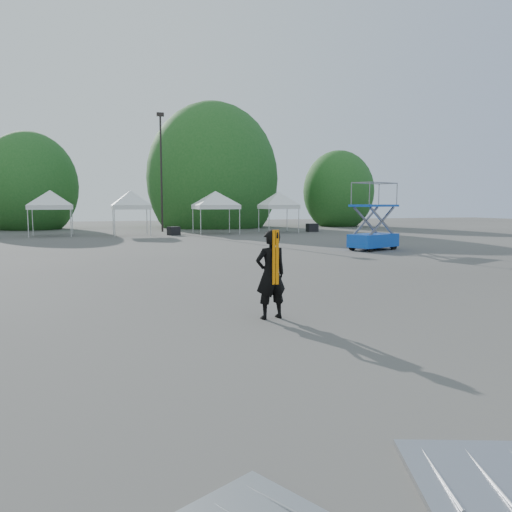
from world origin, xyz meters
name	(u,v)px	position (x,y,z in m)	size (l,w,h in m)	color
ground	(219,313)	(0.00, 0.00, 0.00)	(120.00, 120.00, 0.00)	#474442
light_pole_east	(161,165)	(3.00, 32.00, 5.52)	(0.60, 0.25, 9.80)	black
tree_mid_w	(29,186)	(-8.00, 40.00, 3.93)	(4.16, 4.16, 6.33)	#382314
tree_mid_e	(213,179)	(9.00, 39.00, 4.84)	(5.12, 5.12, 7.79)	#382314
tree_far_e	(338,191)	(22.00, 37.00, 3.63)	(3.84, 3.84, 5.84)	#382314
tent_d	(50,194)	(-5.43, 28.93, 3.06)	(4.23, 4.23, 3.88)	silver
tent_e	(131,194)	(0.18, 27.77, 3.06)	(3.84, 3.84, 3.88)	silver
tent_f	(216,195)	(6.59, 27.77, 3.06)	(4.56, 4.56, 3.88)	silver
tent_g	(278,195)	(11.82, 27.76, 3.06)	(3.84, 3.84, 3.88)	silver
man	(271,274)	(0.87, -0.84, 0.92)	(0.72, 0.52, 1.83)	black
scissor_lift	(374,216)	(11.00, 11.90, 1.72)	(2.94, 2.24, 3.40)	#0E51B8
crate_mid	(174,231)	(3.19, 27.06, 0.32)	(0.83, 0.64, 0.64)	black
crate_east	(312,228)	(14.96, 28.04, 0.34)	(0.88, 0.69, 0.69)	black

